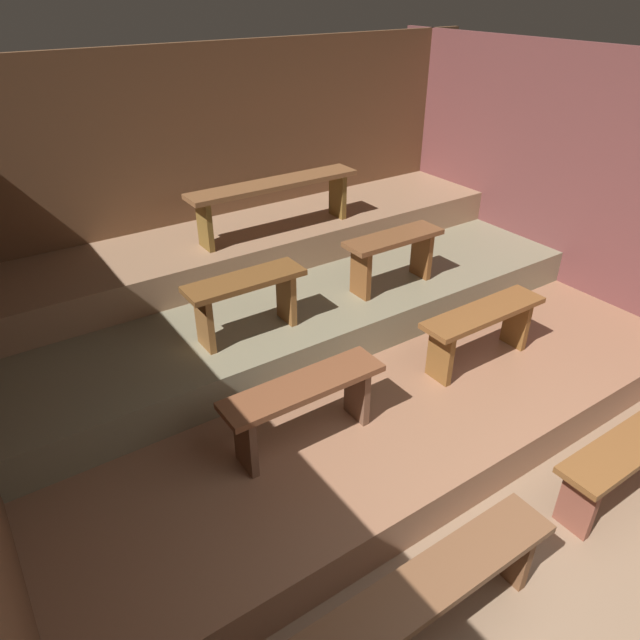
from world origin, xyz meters
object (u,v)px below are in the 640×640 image
object	(u,v)px
bench_floor_left	(407,608)
bench_middle_right	(393,250)
bench_upper_center	(275,192)
bench_lower_right	(482,323)
bench_middle_left	(246,294)
bench_lower_left	(304,398)

from	to	relation	value
bench_floor_left	bench_middle_right	world-z (taller)	bench_middle_right
bench_middle_right	bench_upper_center	distance (m)	1.19
bench_lower_right	bench_middle_right	distance (m)	1.00
bench_floor_left	bench_middle_left	size ratio (longest dim) A/B	2.02
bench_floor_left	bench_lower_left	size ratio (longest dim) A/B	1.66
bench_floor_left	bench_middle_left	bearing A→B (deg)	80.47
bench_middle_left	bench_upper_center	world-z (taller)	bench_upper_center
bench_lower_right	bench_middle_right	world-z (taller)	bench_middle_right
bench_floor_left	bench_middle_right	xyz separation A→B (m)	(1.78, 2.25, 0.57)
bench_lower_right	bench_middle_left	world-z (taller)	bench_middle_left
bench_lower_right	bench_middle_left	size ratio (longest dim) A/B	1.22
bench_lower_left	bench_upper_center	world-z (taller)	bench_upper_center
bench_floor_left	bench_middle_right	distance (m)	2.93
bench_floor_left	bench_upper_center	xyz separation A→B (m)	(1.22, 3.24, 0.91)
bench_lower_left	bench_lower_right	xyz separation A→B (m)	(1.63, 0.00, 0.00)
bench_lower_left	bench_middle_right	world-z (taller)	bench_middle_right
bench_middle_left	bench_middle_right	world-z (taller)	same
bench_lower_left	bench_middle_right	distance (m)	1.81
bench_lower_right	bench_middle_left	bearing A→B (deg)	147.99
bench_lower_right	bench_upper_center	bearing A→B (deg)	109.24
bench_floor_left	bench_lower_left	bearing A→B (deg)	78.46
bench_lower_left	bench_middle_left	xyz separation A→B (m)	(0.11, 0.95, 0.29)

